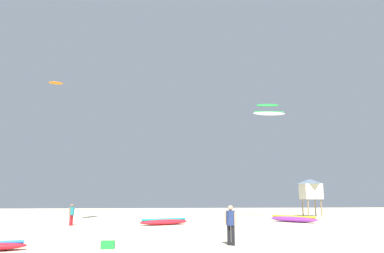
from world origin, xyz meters
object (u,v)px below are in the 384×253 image
at_px(person_foreground, 231,222).
at_px(kite_grounded_far, 293,219).
at_px(kite_grounded_near, 164,222).
at_px(cooler_box, 108,245).
at_px(kite_aloft_3, 268,105).
at_px(lifeguard_tower, 311,189).
at_px(kite_aloft_0, 56,83).
at_px(kite_aloft_1, 269,113).
at_px(person_midground, 72,213).

bearing_deg(person_foreground, kite_grounded_far, 7.22).
bearing_deg(kite_grounded_near, cooler_box, -101.73).
bearing_deg(kite_aloft_3, cooler_box, -121.83).
bearing_deg(lifeguard_tower, kite_aloft_3, 163.17).
xyz_separation_m(kite_aloft_0, kite_aloft_3, (27.93, -10.39, -5.28)).
bearing_deg(kite_aloft_1, kite_grounded_far, -69.70).
bearing_deg(person_midground, lifeguard_tower, -126.83).
relative_size(kite_aloft_0, kite_aloft_1, 0.65).
bearing_deg(person_foreground, kite_grounded_near, 50.64).
xyz_separation_m(cooler_box, kite_aloft_3, (15.19, 24.48, 12.86)).
height_order(kite_aloft_0, kite_aloft_1, kite_aloft_0).
height_order(person_foreground, kite_aloft_1, kite_aloft_1).
height_order(cooler_box, kite_aloft_3, kite_aloft_3).
relative_size(person_foreground, kite_aloft_0, 0.86).
distance_m(kite_aloft_0, kite_aloft_3, 30.26).
height_order(kite_grounded_far, cooler_box, kite_grounded_far).
relative_size(kite_grounded_far, kite_aloft_3, 1.55).
relative_size(kite_grounded_near, kite_grounded_far, 0.95).
xyz_separation_m(kite_grounded_near, kite_aloft_0, (-15.41, 22.00, 18.06)).
distance_m(person_foreground, kite_aloft_0, 42.52).
bearing_deg(kite_aloft_0, lifeguard_tower, -19.94).
relative_size(cooler_box, kite_aloft_1, 0.17).
height_order(lifeguard_tower, kite_aloft_0, kite_aloft_0).
relative_size(person_midground, lifeguard_tower, 0.39).
distance_m(person_foreground, lifeguard_tower, 26.69).
bearing_deg(kite_grounded_near, kite_aloft_1, 23.71).
bearing_deg(kite_aloft_3, kite_aloft_0, 159.60).
xyz_separation_m(kite_grounded_far, lifeguard_tower, (5.41, 8.34, 2.79)).
bearing_deg(cooler_box, kite_grounded_far, 46.79).
xyz_separation_m(cooler_box, kite_aloft_0, (-12.74, 34.87, 18.14)).
xyz_separation_m(person_foreground, kite_grounded_far, (8.51, 14.35, -0.78)).
relative_size(person_foreground, cooler_box, 3.20).
bearing_deg(person_foreground, person_midground, 76.80).
xyz_separation_m(person_foreground, kite_aloft_3, (9.73, 23.96, 11.97)).
height_order(kite_grounded_far, lifeguard_tower, lifeguard_tower).
height_order(kite_grounded_far, kite_aloft_1, kite_aloft_1).
height_order(person_midground, kite_aloft_3, kite_aloft_3).
height_order(kite_grounded_near, kite_aloft_3, kite_aloft_3).
xyz_separation_m(kite_grounded_far, kite_aloft_0, (-26.71, 20.00, 18.04)).
relative_size(kite_grounded_near, lifeguard_tower, 1.02).
distance_m(person_foreground, kite_grounded_near, 12.68).
height_order(person_midground, kite_grounded_far, person_midground).
xyz_separation_m(lifeguard_tower, cooler_box, (-19.39, -23.21, -2.89)).
height_order(kite_aloft_1, kite_aloft_3, kite_aloft_3).
distance_m(kite_grounded_near, lifeguard_tower, 19.86).
relative_size(kite_grounded_near, kite_aloft_1, 1.31).
bearing_deg(kite_grounded_near, kite_aloft_3, 42.85).
distance_m(lifeguard_tower, kite_aloft_3, 10.89).
bearing_deg(kite_grounded_near, kite_grounded_far, 10.07).
bearing_deg(kite_aloft_1, kite_aloft_0, 145.89).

